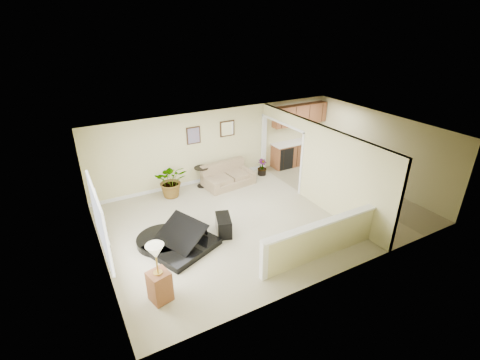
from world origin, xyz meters
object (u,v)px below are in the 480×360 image
palm_plant (172,181)px  small_plant (262,168)px  loveseat (228,174)px  lamp_stand (159,277)px  accent_table (202,174)px  piano (177,225)px  piano_bench (224,225)px

palm_plant → small_plant: (3.43, 0.02, -0.30)m
loveseat → lamp_stand: 5.59m
accent_table → small_plant: (2.31, -0.18, -0.20)m
piano → loveseat: size_ratio=1.22×
piano_bench → palm_plant: palm_plant is taller
piano → lamp_stand: size_ratio=1.61×
accent_table → lamp_stand: lamp_stand is taller
piano_bench → palm_plant: (-0.51, 2.71, 0.31)m
piano → palm_plant: 2.78m
piano_bench → piano: bearing=178.5°
small_plant → lamp_stand: 6.70m
lamp_stand → loveseat: bearing=48.7°
loveseat → accent_table: 0.90m
small_plant → lamp_stand: lamp_stand is taller
palm_plant → piano_bench: bearing=-79.4°
accent_table → palm_plant: (-1.12, -0.20, 0.10)m
small_plant → lamp_stand: (-5.14, -4.29, 0.32)m
piano_bench → lamp_stand: (-2.22, -1.56, 0.33)m
small_plant → loveseat: bearing=-176.3°
piano_bench → loveseat: 3.02m
piano → palm_plant: (0.75, 2.68, -0.06)m
loveseat → lamp_stand: bearing=-137.6°
piano → accent_table: (1.87, 2.87, -0.16)m
palm_plant → piano: bearing=-105.6°
piano_bench → accent_table: size_ratio=1.04×
piano → loveseat: (2.72, 2.61, -0.24)m
lamp_stand → accent_table: bearing=57.6°
piano → lamp_stand: 1.86m
loveseat → palm_plant: palm_plant is taller
loveseat → lamp_stand: (-3.69, -4.19, 0.21)m
loveseat → small_plant: bearing=-2.6°
palm_plant → lamp_stand: size_ratio=0.90×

